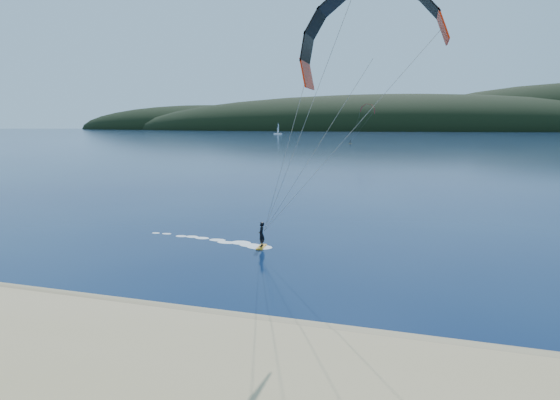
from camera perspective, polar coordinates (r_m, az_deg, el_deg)
ground at (r=18.66m, az=-14.45°, el=-20.17°), size 1800.00×1800.00×0.00m
wet_sand at (r=22.17m, az=-8.28°, el=-14.83°), size 220.00×2.50×0.10m
headland at (r=759.16m, az=16.14°, el=8.40°), size 1200.00×310.00×140.00m
kitesurfer_near at (r=26.13m, az=10.71°, el=16.09°), size 23.24×8.79×16.12m
kitesurfer_far at (r=216.59m, az=10.89°, el=10.81°), size 12.45×7.29×17.60m
sailboat at (r=428.00m, az=-0.25°, el=8.34°), size 7.77×5.09×11.23m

